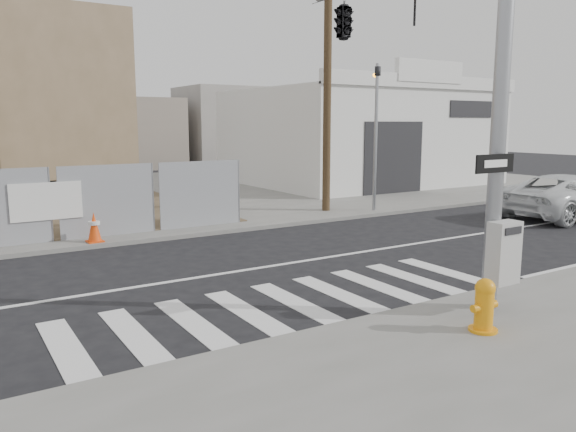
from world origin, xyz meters
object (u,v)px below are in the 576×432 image
signal_pole (387,46)px  auto_shop (358,136)px  traffic_cone_d (94,228)px  fire_hydrant (484,305)px  suv (570,196)px

signal_pole → auto_shop: (11.50, 15.01, -2.25)m
traffic_cone_d → fire_hydrant: bearing=-70.7°
fire_hydrant → traffic_cone_d: 10.43m
auto_shop → suv: size_ratio=2.21×
signal_pole → suv: bearing=12.4°
suv → traffic_cone_d: bearing=76.2°
suv → fire_hydrant: bearing=117.5°
suv → traffic_cone_d: (-15.17, 4.02, -0.24)m
auto_shop → traffic_cone_d: (-15.95, -8.62, -2.03)m
auto_shop → fire_hydrant: auto_shop is taller
fire_hydrant → suv: (11.72, 5.82, 0.22)m
signal_pole → traffic_cone_d: 8.88m
fire_hydrant → traffic_cone_d: fire_hydrant is taller
fire_hydrant → suv: size_ratio=0.15×
auto_shop → suv: bearing=-93.5°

